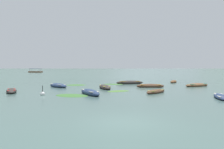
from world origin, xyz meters
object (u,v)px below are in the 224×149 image
object	(u,v)px
rowboat_1	(220,97)
rowboat_7	(150,86)
rowboat_6	(90,92)
ferry_0	(35,72)
rowboat_3	(58,86)
rowboat_8	(105,87)
rowboat_2	(174,82)
rowboat_5	(11,91)
rowboat_4	(156,92)
rowboat_9	(197,85)
rowboat_0	(130,83)
mooring_buoy	(43,94)

from	to	relation	value
rowboat_1	rowboat_7	xyz separation A→B (m)	(-3.89, 9.92, 0.05)
rowboat_6	rowboat_7	world-z (taller)	rowboat_6
rowboat_1	ferry_0	distance (m)	113.03
rowboat_3	rowboat_8	world-z (taller)	rowboat_3
ferry_0	rowboat_3	bearing A→B (deg)	-69.07
rowboat_2	rowboat_5	bearing A→B (deg)	-148.13
rowboat_5	ferry_0	distance (m)	100.99
rowboat_4	rowboat_5	size ratio (longest dim) A/B	0.83
rowboat_3	rowboat_6	world-z (taller)	rowboat_6
rowboat_1	rowboat_8	xyz separation A→B (m)	(-10.09, 8.39, 0.05)
ferry_0	rowboat_5	bearing A→B (deg)	-72.17
rowboat_7	rowboat_5	bearing A→B (deg)	-162.21
rowboat_9	ferry_0	xyz separation A→B (m)	(-54.10, 89.86, 0.27)
rowboat_4	ferry_0	world-z (taller)	ferry_0
rowboat_0	rowboat_8	distance (m)	8.42
rowboat_6	rowboat_0	bearing A→B (deg)	66.76
rowboat_1	rowboat_4	size ratio (longest dim) A/B	1.20
rowboat_7	rowboat_1	bearing A→B (deg)	-68.62
rowboat_2	rowboat_9	distance (m)	7.73
rowboat_6	rowboat_9	size ratio (longest dim) A/B	0.94
rowboat_4	rowboat_7	xyz separation A→B (m)	(0.82, 6.15, 0.04)
rowboat_2	rowboat_7	world-z (taller)	rowboat_7
rowboat_1	mooring_buoy	xyz separation A→B (m)	(-16.12, 2.57, -0.03)
rowboat_3	rowboat_8	distance (m)	6.85
rowboat_3	rowboat_9	world-z (taller)	rowboat_3
rowboat_9	rowboat_0	bearing A→B (deg)	152.39
rowboat_0	mooring_buoy	bearing A→B (deg)	-127.58
mooring_buoy	rowboat_9	bearing A→B (deg)	23.69
rowboat_0	ferry_0	world-z (taller)	ferry_0
mooring_buoy	rowboat_6	bearing A→B (deg)	3.01
rowboat_3	rowboat_4	world-z (taller)	rowboat_3
rowboat_7	ferry_0	size ratio (longest dim) A/B	0.46
mooring_buoy	rowboat_1	bearing A→B (deg)	-9.06
rowboat_0	rowboat_9	distance (m)	10.23
rowboat_8	rowboat_1	bearing A→B (deg)	-39.72
rowboat_5	mooring_buoy	world-z (taller)	mooring_buoy
mooring_buoy	rowboat_4	bearing A→B (deg)	6.01
rowboat_6	rowboat_9	world-z (taller)	rowboat_6
rowboat_4	rowboat_9	size ratio (longest dim) A/B	0.70
rowboat_4	rowboat_5	xyz separation A→B (m)	(-15.39, 0.95, 0.02)
rowboat_3	rowboat_4	xyz separation A→B (m)	(11.84, -6.93, -0.05)
rowboat_0	rowboat_2	xyz separation A→B (m)	(8.37, 2.96, -0.06)
rowboat_0	rowboat_8	size ratio (longest dim) A/B	1.12
mooring_buoy	rowboat_5	bearing A→B (deg)	151.61
rowboat_1	rowboat_2	world-z (taller)	rowboat_2
rowboat_2	rowboat_6	xyz separation A→B (m)	(-13.92, -15.88, 0.05)
rowboat_2	rowboat_9	size ratio (longest dim) A/B	0.86
rowboat_0	rowboat_3	distance (m)	11.69
rowboat_2	rowboat_0	bearing A→B (deg)	-160.54
ferry_0	rowboat_4	bearing A→B (deg)	-64.49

